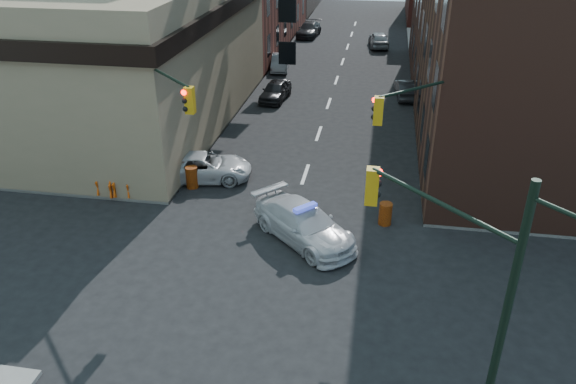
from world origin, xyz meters
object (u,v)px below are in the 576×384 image
at_px(pedestrian_a, 158,155).
at_px(barrel_road, 385,214).
at_px(parked_car_wnear, 275,91).
at_px(parked_car_enear, 406,89).
at_px(barrel_bank, 192,177).
at_px(parked_car_wfar, 280,62).
at_px(pedestrian_b, 70,174).
at_px(police_car, 304,224).
at_px(barricade_nw_a, 121,189).
at_px(pickup, 203,167).

relative_size(pedestrian_a, barrel_road, 1.51).
height_order(parked_car_wnear, parked_car_enear, parked_car_wnear).
bearing_deg(barrel_road, barrel_bank, 168.11).
bearing_deg(parked_car_wnear, pedestrian_a, -100.96).
bearing_deg(parked_car_enear, barrel_road, 80.39).
bearing_deg(parked_car_wnear, parked_car_wfar, 103.66).
height_order(parked_car_wnear, pedestrian_b, pedestrian_b).
height_order(parked_car_enear, pedestrian_a, pedestrian_a).
height_order(police_car, parked_car_enear, police_car).
bearing_deg(barricade_nw_a, police_car, -23.39).
xyz_separation_m(parked_car_wnear, pedestrian_a, (-3.89, -13.02, 0.24)).
bearing_deg(pedestrian_a, police_car, -16.85).
bearing_deg(parked_car_wfar, pickup, -97.17).
height_order(police_car, barrel_bank, police_car).
distance_m(parked_car_wfar, barricade_nw_a, 24.81).
height_order(police_car, pedestrian_a, pedestrian_a).
bearing_deg(parked_car_wfar, parked_car_enear, -36.27).
bearing_deg(parked_car_wfar, parked_car_wnear, -88.92).
relative_size(barrel_road, barrel_bank, 0.93).
bearing_deg(pedestrian_a, parked_car_wnear, 89.32).
height_order(police_car, parked_car_wnear, police_car).
height_order(barrel_road, barricade_nw_a, barrel_road).
height_order(parked_car_wfar, barrel_road, parked_car_wfar).
xyz_separation_m(police_car, parked_car_wfar, (-5.95, 26.73, -0.11)).
xyz_separation_m(barrel_road, barrel_bank, (-9.74, 2.05, 0.04)).
xyz_separation_m(parked_car_enear, barrel_bank, (-10.96, -16.79, -0.11)).
distance_m(parked_car_enear, barrel_bank, 20.05).
bearing_deg(pedestrian_a, pedestrian_b, -120.78).
xyz_separation_m(parked_car_wfar, pedestrian_b, (-6.10, -24.28, 0.36)).
xyz_separation_m(barrel_bank, barricade_nw_a, (-3.00, -1.83, 0.02)).
distance_m(parked_car_wfar, pedestrian_b, 25.04).
distance_m(parked_car_enear, pedestrian_a, 20.20).
bearing_deg(pickup, barrel_road, -118.17).
height_order(pickup, parked_car_wfar, pickup).
bearing_deg(pedestrian_b, barricade_nw_a, -41.22).
distance_m(parked_car_wnear, parked_car_wfar, 8.19).
height_order(parked_car_wnear, barrel_road, parked_car_wnear).
xyz_separation_m(pickup, parked_car_enear, (10.69, 15.76, -0.03)).
relative_size(parked_car_wfar, barrel_bank, 3.61).
relative_size(barrel_road, barricade_nw_a, 0.91).
xyz_separation_m(parked_car_wfar, barrel_bank, (-0.37, -22.75, -0.11)).
relative_size(police_car, parked_car_wfar, 1.33).
height_order(police_car, pickup, police_car).
bearing_deg(barrel_road, pickup, 161.96).
relative_size(parked_car_wfar, barricade_nw_a, 3.53).
height_order(parked_car_enear, barrel_road, parked_car_enear).
relative_size(pickup, parked_car_wfar, 1.25).
xyz_separation_m(parked_car_wnear, barrel_bank, (-1.51, -14.64, -0.14)).
bearing_deg(parked_car_wfar, pedestrian_b, -111.02).
bearing_deg(parked_car_enear, pickup, 49.96).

